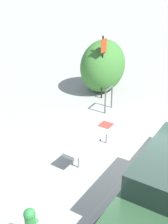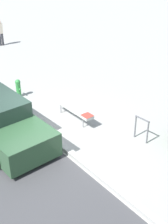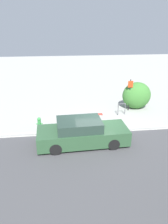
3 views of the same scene
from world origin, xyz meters
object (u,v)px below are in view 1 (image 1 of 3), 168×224
(bike_rack, at_px, (109,97))
(bench, at_px, (91,139))
(fire_hydrant, at_px, (30,224))
(sign_post, at_px, (103,62))

(bike_rack, bearing_deg, bench, -159.65)
(bench, bearing_deg, fire_hydrant, -167.83)
(bench, height_order, sign_post, sign_post)
(fire_hydrant, bearing_deg, bike_rack, 16.31)
(bike_rack, relative_size, sign_post, 0.36)
(bench, relative_size, fire_hydrant, 2.55)
(bench, distance_m, bike_rack, 2.64)
(bench, bearing_deg, bike_rack, 19.69)
(bench, xyz_separation_m, fire_hydrant, (-2.99, -0.68, -0.03))
(bike_rack, xyz_separation_m, fire_hydrant, (-5.47, -1.60, -0.09))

